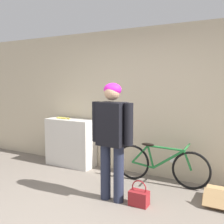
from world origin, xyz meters
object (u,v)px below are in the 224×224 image
at_px(bicycle, 160,164).
at_px(cardboard_box, 222,198).
at_px(handbag, 139,197).
at_px(person, 112,131).
at_px(banana, 64,118).

distance_m(bicycle, cardboard_box, 1.03).
height_order(handbag, cardboard_box, handbag).
relative_size(person, bicycle, 1.04).
relative_size(banana, handbag, 1.03).
height_order(person, handbag, person).
distance_m(banana, cardboard_box, 3.12).
distance_m(bicycle, handbag, 0.89).
bearing_deg(cardboard_box, handbag, -148.39).
bearing_deg(cardboard_box, person, -155.21).
xyz_separation_m(handbag, cardboard_box, (0.97, 0.60, -0.03)).
xyz_separation_m(banana, cardboard_box, (2.98, -0.31, -0.87)).
distance_m(banana, handbag, 2.36).
xyz_separation_m(person, bicycle, (0.40, 0.89, -0.65)).
relative_size(bicycle, cardboard_box, 2.98).
xyz_separation_m(person, cardboard_box, (1.37, 0.63, -0.90)).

